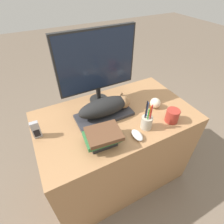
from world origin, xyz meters
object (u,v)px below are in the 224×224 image
coffee_mug (173,115)px  computer_mouse (137,135)px  book_stack (102,137)px  keyboard (104,115)px  phone (36,130)px  pen_cup (147,122)px  cat (107,106)px  monitor (97,63)px  baseball (155,103)px

coffee_mug → computer_mouse: bearing=-176.5°
computer_mouse → book_stack: book_stack is taller
coffee_mug → keyboard: bearing=147.0°
computer_mouse → phone: bearing=151.9°
coffee_mug → pen_cup: bearing=172.5°
computer_mouse → book_stack: (-0.22, 0.06, 0.04)m
cat → pen_cup: bearing=-52.8°
coffee_mug → book_stack: (-0.52, 0.04, 0.01)m
phone → book_stack: (0.35, -0.24, -0.00)m
book_stack → cat: bearing=58.0°
monitor → phone: (-0.51, -0.18, -0.26)m
keyboard → monitor: monitor is taller
cat → coffee_mug: cat is taller
computer_mouse → pen_cup: size_ratio=0.46×
pen_cup → baseball: bearing=38.3°
keyboard → cat: bearing=0.0°
keyboard → coffee_mug: 0.48m
keyboard → book_stack: size_ratio=1.77×
keyboard → pen_cup: bearing=-49.4°
pen_cup → book_stack: pen_cup is taller
computer_mouse → monitor: bearing=96.4°
baseball → phone: (-0.85, 0.10, 0.02)m
keyboard → baseball: baseball is taller
keyboard → coffee_mug: coffee_mug is taller
pen_cup → book_stack: size_ratio=0.97×
keyboard → baseball: 0.40m
phone → keyboard: bearing=-2.4°
phone → baseball: bearing=-6.9°
cat → pen_cup: pen_cup is taller
computer_mouse → coffee_mug: (0.30, 0.02, 0.03)m
coffee_mug → book_stack: 0.52m
pen_cup → phone: size_ratio=1.86×
pen_cup → baseball: (0.19, 0.15, -0.01)m
monitor → phone: monitor is taller
monitor → coffee_mug: size_ratio=4.74×
baseball → monitor: bearing=141.1°
coffee_mug → phone: 0.91m
computer_mouse → phone: 0.64m
monitor → book_stack: 0.52m
monitor → baseball: 0.53m
cat → computer_mouse: cat is taller
monitor → pen_cup: monitor is taller
baseball → coffee_mug: bearing=-86.9°
keyboard → cat: size_ratio=1.03×
monitor → coffee_mug: bearing=-52.1°
coffee_mug → baseball: size_ratio=1.55×
book_stack → keyboard: bearing=62.4°
keyboard → phone: 0.46m
cat → phone: bearing=177.7°
keyboard → computer_mouse: bearing=-70.4°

